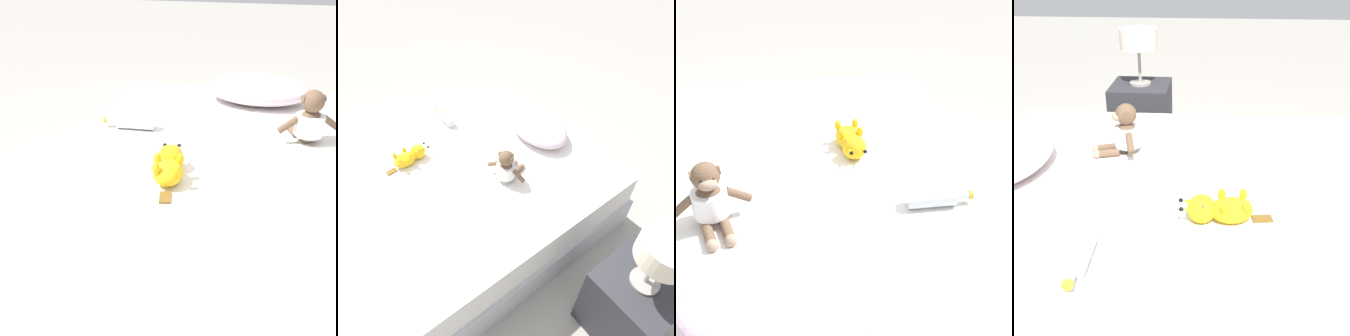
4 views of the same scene
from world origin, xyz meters
TOP-DOWN VIEW (x-y plane):
  - ground_plane at (0.00, 0.00)m, footprint 16.00×16.00m
  - bed at (0.00, 0.00)m, footprint 1.57×1.98m
  - pillow at (0.01, 0.73)m, footprint 0.56×0.38m
  - plush_monkey at (0.23, 0.28)m, footprint 0.28×0.24m
  - plush_yellow_creature at (-0.29, -0.15)m, footprint 0.13×0.33m
  - glass_bottle at (-0.53, 0.26)m, footprint 0.24×0.07m

SIDE VIEW (x-z plane):
  - ground_plane at x=0.00m, z-range 0.00..0.00m
  - bed at x=0.00m, z-range 0.00..0.49m
  - glass_bottle at x=-0.53m, z-range 0.49..0.56m
  - plush_yellow_creature at x=-0.29m, z-range 0.49..0.59m
  - pillow at x=0.01m, z-range 0.49..0.64m
  - plush_monkey at x=0.23m, z-range 0.47..0.71m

